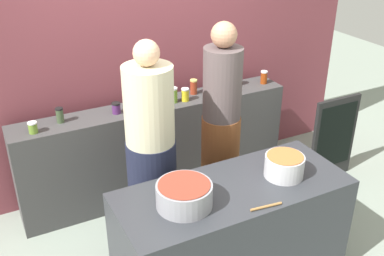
{
  "coord_description": "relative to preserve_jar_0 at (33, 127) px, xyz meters",
  "views": [
    {
      "loc": [
        -1.49,
        -2.56,
        2.72
      ],
      "look_at": [
        0.0,
        0.35,
        1.05
      ],
      "focal_mm": 42.82,
      "sensor_mm": 36.0,
      "label": 1
    }
  ],
  "objects": [
    {
      "name": "preserve_jar_1",
      "position": [
        0.25,
        0.1,
        0.02
      ],
      "size": [
        0.07,
        0.07,
        0.14
      ],
      "color": "#3C4D31",
      "rests_on": "display_shelf"
    },
    {
      "name": "preserve_jar_8",
      "position": [
        1.69,
        0.06,
        0.02
      ],
      "size": [
        0.08,
        0.08,
        0.14
      ],
      "color": "#1E5C2B",
      "rests_on": "display_shelf"
    },
    {
      "name": "preserve_jar_9",
      "position": [
        2.07,
        0.14,
        0.01
      ],
      "size": [
        0.08,
        0.08,
        0.12
      ],
      "color": "maroon",
      "rests_on": "display_shelf"
    },
    {
      "name": "ground",
      "position": [
        1.13,
        -1.03,
        -1.01
      ],
      "size": [
        12.0,
        12.0,
        0.0
      ],
      "primitive_type": "plane",
      "color": "gray"
    },
    {
      "name": "display_shelf",
      "position": [
        1.13,
        0.07,
        -0.53
      ],
      "size": [
        2.7,
        0.36,
        0.96
      ],
      "primitive_type": "cube",
      "color": "#3F3E3F",
      "rests_on": "ground"
    },
    {
      "name": "wooden_spoon",
      "position": [
        1.19,
        -1.63,
        -0.13
      ],
      "size": [
        0.23,
        0.04,
        0.02
      ],
      "primitive_type": "cylinder",
      "rotation": [
        1.57,
        0.0,
        1.45
      ],
      "color": "#9E703D",
      "rests_on": "prep_table"
    },
    {
      "name": "storefront_wall",
      "position": [
        1.13,
        0.42,
        0.49
      ],
      "size": [
        4.8,
        0.12,
        3.0
      ],
      "primitive_type": "cube",
      "color": "brown",
      "rests_on": "ground"
    },
    {
      "name": "preserve_jar_4",
      "position": [
        1.19,
        0.12,
        0.03
      ],
      "size": [
        0.08,
        0.08,
        0.15
      ],
      "color": "#355432",
      "rests_on": "display_shelf"
    },
    {
      "name": "cooking_pot_center",
      "position": [
        1.53,
        -1.36,
        -0.05
      ],
      "size": [
        0.29,
        0.29,
        0.17
      ],
      "color": "#B7B7BC",
      "rests_on": "prep_table"
    },
    {
      "name": "preserve_jar_7",
      "position": [
        1.56,
        0.14,
        0.03
      ],
      "size": [
        0.07,
        0.07,
        0.15
      ],
      "color": "maroon",
      "rests_on": "display_shelf"
    },
    {
      "name": "prep_table",
      "position": [
        1.13,
        -1.33,
        -0.57
      ],
      "size": [
        1.7,
        0.7,
        0.87
      ],
      "primitive_type": "cube",
      "color": "#2F3237",
      "rests_on": "ground"
    },
    {
      "name": "preserve_jar_5",
      "position": [
        1.3,
        0.04,
        0.03
      ],
      "size": [
        0.07,
        0.07,
        0.15
      ],
      "color": "olive",
      "rests_on": "display_shelf"
    },
    {
      "name": "cook_in_cap",
      "position": [
        1.48,
        -0.54,
        -0.16
      ],
      "size": [
        0.34,
        0.34,
        1.84
      ],
      "color": "brown",
      "rests_on": "ground"
    },
    {
      "name": "preserve_jar_2",
      "position": [
        0.74,
        0.05,
        0.0
      ],
      "size": [
        0.08,
        0.08,
        0.1
      ],
      "color": "#4C2459",
      "rests_on": "display_shelf"
    },
    {
      "name": "preserve_jar_6",
      "position": [
        1.41,
        0.02,
        0.01
      ],
      "size": [
        0.08,
        0.08,
        0.13
      ],
      "color": "gold",
      "rests_on": "display_shelf"
    },
    {
      "name": "chalkboard_sign",
      "position": [
        2.85,
        -0.55,
        -0.54
      ],
      "size": [
        0.54,
        0.05,
        0.92
      ],
      "color": "black",
      "rests_on": "ground"
    },
    {
      "name": "preserve_jar_3",
      "position": [
        1.08,
        0.08,
        0.01
      ],
      "size": [
        0.07,
        0.07,
        0.12
      ],
      "color": "orange",
      "rests_on": "display_shelf"
    },
    {
      "name": "cooking_pot_left",
      "position": [
        0.72,
        -1.36,
        -0.05
      ],
      "size": [
        0.38,
        0.38,
        0.17
      ],
      "color": "gray",
      "rests_on": "prep_table"
    },
    {
      "name": "preserve_jar_0",
      "position": [
        0.0,
        0.0,
        0.0
      ],
      "size": [
        0.08,
        0.08,
        0.1
      ],
      "color": "olive",
      "rests_on": "display_shelf"
    },
    {
      "name": "preserve_jar_10",
      "position": [
        2.34,
        0.05,
        0.02
      ],
      "size": [
        0.07,
        0.07,
        0.14
      ],
      "color": "#8B330E",
      "rests_on": "display_shelf"
    },
    {
      "name": "cook_with_tongs",
      "position": [
        0.77,
        -0.67,
        -0.18
      ],
      "size": [
        0.4,
        0.4,
        1.82
      ],
      "color": "#1B1E32",
      "rests_on": "ground"
    }
  ]
}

